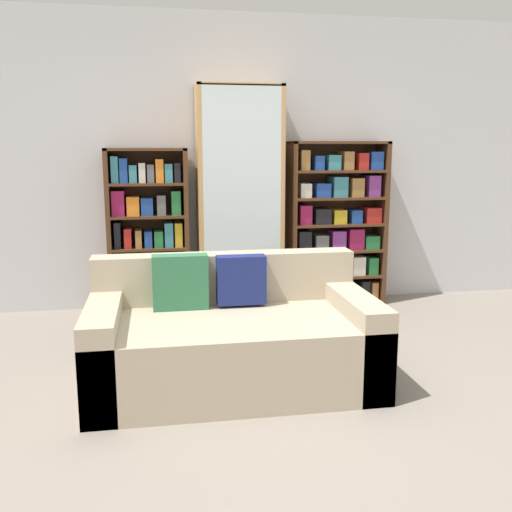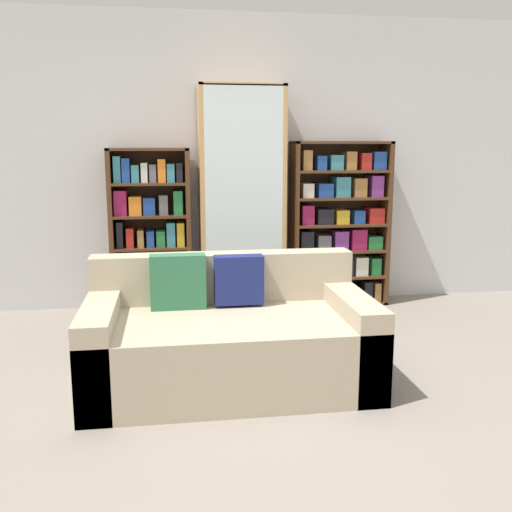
{
  "view_description": "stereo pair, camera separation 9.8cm",
  "coord_description": "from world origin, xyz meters",
  "px_view_note": "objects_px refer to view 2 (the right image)",
  "views": [
    {
      "loc": [
        -0.72,
        -2.98,
        1.49
      ],
      "look_at": [
        0.02,
        1.31,
        0.66
      ],
      "focal_mm": 40.0,
      "sensor_mm": 36.0,
      "label": 1
    },
    {
      "loc": [
        -0.63,
        -3.0,
        1.49
      ],
      "look_at": [
        0.02,
        1.31,
        0.66
      ],
      "focal_mm": 40.0,
      "sensor_mm": 36.0,
      "label": 2
    }
  ],
  "objects_px": {
    "display_cabinet": "(242,201)",
    "bookshelf_right": "(339,228)",
    "bookshelf_left": "(150,235)",
    "wine_bottle": "(296,310)",
    "couch": "(228,339)"
  },
  "relations": [
    {
      "from": "bookshelf_left",
      "to": "bookshelf_right",
      "type": "distance_m",
      "value": 1.78
    },
    {
      "from": "bookshelf_left",
      "to": "bookshelf_right",
      "type": "height_order",
      "value": "bookshelf_right"
    },
    {
      "from": "bookshelf_left",
      "to": "display_cabinet",
      "type": "relative_size",
      "value": 0.73
    },
    {
      "from": "couch",
      "to": "bookshelf_right",
      "type": "bearing_deg",
      "value": 54.34
    },
    {
      "from": "bookshelf_right",
      "to": "display_cabinet",
      "type": "bearing_deg",
      "value": -179.07
    },
    {
      "from": "display_cabinet",
      "to": "wine_bottle",
      "type": "height_order",
      "value": "display_cabinet"
    },
    {
      "from": "bookshelf_left",
      "to": "wine_bottle",
      "type": "bearing_deg",
      "value": -30.61
    },
    {
      "from": "couch",
      "to": "display_cabinet",
      "type": "xyz_separation_m",
      "value": [
        0.31,
        1.72,
        0.72
      ]
    },
    {
      "from": "couch",
      "to": "bookshelf_left",
      "type": "distance_m",
      "value": 1.87
    },
    {
      "from": "display_cabinet",
      "to": "bookshelf_right",
      "type": "bearing_deg",
      "value": 0.93
    },
    {
      "from": "wine_bottle",
      "to": "display_cabinet",
      "type": "bearing_deg",
      "value": 117.92
    },
    {
      "from": "couch",
      "to": "bookshelf_right",
      "type": "height_order",
      "value": "bookshelf_right"
    },
    {
      "from": "bookshelf_left",
      "to": "wine_bottle",
      "type": "relative_size",
      "value": 3.84
    },
    {
      "from": "bookshelf_right",
      "to": "wine_bottle",
      "type": "bearing_deg",
      "value": -128.57
    },
    {
      "from": "bookshelf_left",
      "to": "bookshelf_right",
      "type": "xyz_separation_m",
      "value": [
        1.78,
        0.0,
        0.03
      ]
    }
  ]
}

